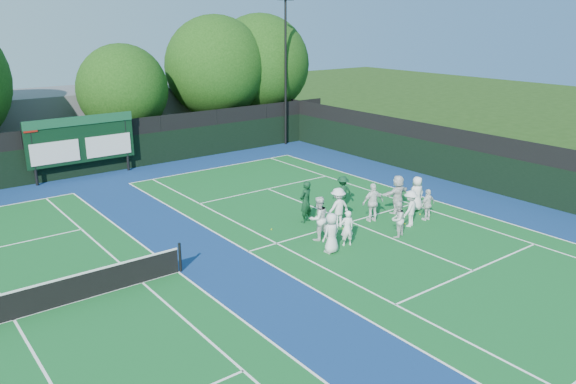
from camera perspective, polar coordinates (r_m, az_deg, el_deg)
ground at (r=24.65m, az=7.97°, el=-3.70°), size 120.00×120.00×0.00m
court_apron at (r=21.86m, az=-5.18°, el=-6.39°), size 34.00×32.00×0.01m
near_court at (r=25.30m, az=6.37°, el=-3.04°), size 11.05×23.85×0.01m
left_court at (r=19.31m, az=-26.08°, el=-11.57°), size 11.05×23.85×0.01m
back_fence at (r=34.52m, az=-18.76°, el=3.99°), size 34.00×0.08×3.00m
divider_fence_right at (r=31.58m, az=18.39°, el=2.85°), size 0.08×32.00×3.00m
scoreboard at (r=33.66m, az=-20.29°, el=4.97°), size 6.00×0.21×3.55m
clubhouse at (r=43.12m, az=-17.37°, el=7.50°), size 18.00×6.00×4.00m
light_pole_right at (r=39.89m, az=-0.25°, el=13.76°), size 1.20×0.30×10.12m
tennis_net at (r=19.09m, az=-26.27°, el=-10.29°), size 11.30×0.10×1.10m
tree_c at (r=38.48m, az=-16.25°, el=9.79°), size 5.81×5.81×7.24m
tree_d at (r=41.40m, az=-7.22°, el=12.27°), size 7.21×7.21×9.02m
tree_e at (r=43.46m, az=-2.74°, el=12.63°), size 7.39×7.39×9.13m
tennis_ball_0 at (r=24.41m, az=5.66°, el=-3.74°), size 0.07×0.07×0.07m
tennis_ball_2 at (r=25.40m, az=11.77°, el=-3.17°), size 0.07×0.07×0.07m
tennis_ball_3 at (r=24.23m, az=-1.68°, el=-3.81°), size 0.07×0.07×0.07m
tennis_ball_4 at (r=26.99m, az=5.50°, el=-1.64°), size 0.07×0.07×0.07m
tennis_ball_5 at (r=26.75m, az=13.25°, el=-2.22°), size 0.07×0.07×0.07m
player_front_0 at (r=21.77m, az=4.43°, el=-4.17°), size 0.85×0.61×1.62m
player_front_1 at (r=22.50m, az=6.02°, el=-3.68°), size 0.63×0.53×1.48m
player_front_2 at (r=23.69m, az=11.03°, el=-2.75°), size 0.89×0.79×1.54m
player_front_3 at (r=24.98m, az=12.30°, el=-1.66°), size 1.18×0.89×1.63m
player_front_4 at (r=25.94m, az=14.00°, el=-1.26°), size 0.86×0.36×1.46m
player_back_0 at (r=22.95m, az=3.11°, el=-2.69°), size 0.91×0.72×1.85m
player_back_1 at (r=24.39m, az=5.10°, el=-1.60°), size 1.19×0.73×1.78m
player_back_2 at (r=25.26m, az=8.63°, el=-1.06°), size 1.11×0.67×1.77m
player_back_3 at (r=26.56m, az=11.07°, el=-0.22°), size 1.71×0.62×1.82m
player_back_4 at (r=27.13m, az=12.95°, el=-0.16°), size 0.88×0.65×1.65m
coach_left at (r=24.86m, az=1.81°, el=-1.02°), size 0.78×0.61×1.90m
coach_right at (r=26.96m, az=5.57°, el=-0.00°), size 1.11×0.79×1.56m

